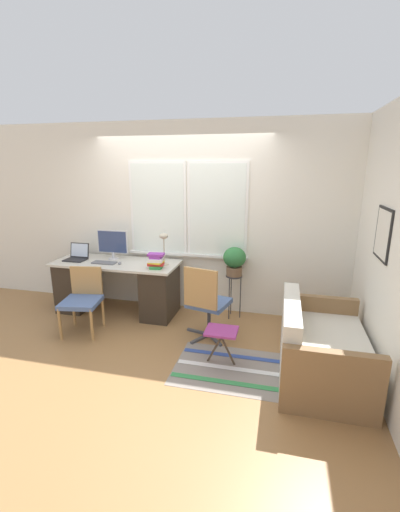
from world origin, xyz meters
TOP-DOWN VIEW (x-y plane):
  - ground_plane at (0.00, 0.00)m, footprint 14.00×14.00m
  - wall_back_with_window at (0.00, 0.78)m, footprint 9.00×0.12m
  - wall_right_with_picture at (2.40, -0.00)m, footprint 0.08×9.00m
  - desk at (-0.88, 0.35)m, footprint 1.80×0.71m
  - laptop at (-1.49, 0.34)m, footprint 0.30×0.26m
  - monitor at (-0.99, 0.50)m, footprint 0.47×0.15m
  - keyboard at (-1.00, 0.25)m, footprint 0.34×0.14m
  - mouse at (-0.76, 0.25)m, footprint 0.04×0.07m
  - desk_lamp at (-0.16, 0.41)m, footprint 0.12×0.12m
  - book_stack at (-0.20, 0.19)m, footprint 0.24×0.19m
  - desk_chair_wooden at (-1.02, -0.32)m, footprint 0.53×0.53m
  - office_chair_swivel at (0.57, -0.15)m, footprint 0.60×0.61m
  - couch_loveseat at (1.86, -0.64)m, footprint 0.83×1.34m
  - plant_stand at (0.80, 0.55)m, footprint 0.23×0.23m
  - potted_plant at (0.80, 0.55)m, footprint 0.31×0.31m
  - floor_rug_striped at (1.08, -0.74)m, footprint 1.42×0.87m
  - folding_stool at (0.85, -0.65)m, footprint 0.34×0.29m

SIDE VIEW (x-z plane):
  - ground_plane at x=0.00m, z-range 0.00..0.00m
  - floor_rug_striped at x=1.08m, z-range 0.00..0.01m
  - couch_loveseat at x=1.86m, z-range -0.11..0.67m
  - folding_stool at x=0.85m, z-range 0.15..0.55m
  - desk at x=-0.88m, z-range 0.02..0.78m
  - desk_chair_wooden at x=-1.02m, z-range 0.04..0.86m
  - office_chair_swivel at x=0.57m, z-range 0.02..0.97m
  - plant_stand at x=0.80m, z-range 0.22..0.85m
  - keyboard at x=-1.00m, z-range 0.76..0.78m
  - mouse at x=-0.76m, z-range 0.76..0.79m
  - laptop at x=-1.49m, z-range 0.69..0.92m
  - potted_plant at x=0.80m, z-range 0.65..1.05m
  - book_stack at x=-0.20m, z-range 0.76..0.97m
  - monitor at x=-0.99m, z-range 0.78..1.21m
  - desk_lamp at x=-0.16m, z-range 0.88..1.32m
  - wall_right_with_picture at x=2.40m, z-range 0.00..2.70m
  - wall_back_with_window at x=0.00m, z-range 0.00..2.70m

